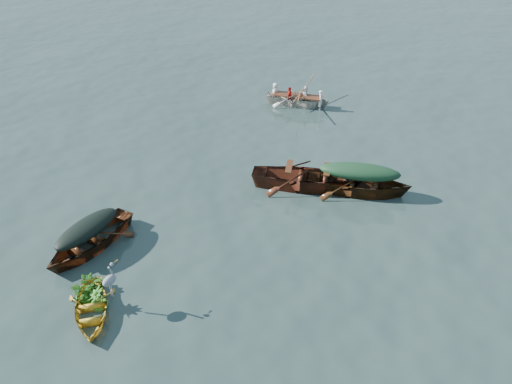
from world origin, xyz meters
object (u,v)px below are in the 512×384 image
Objects in this scene: dark_covered_boat at (91,248)px; heron at (110,285)px; rowed_boat at (297,106)px; open_wooden_boat at (307,188)px; green_tarp_boat at (357,193)px; yellow_dinghy at (92,315)px.

heron is at bearing -32.98° from dark_covered_boat.
open_wooden_boat is at bearing -164.24° from rowed_boat.
green_tarp_boat is 5.18× the size of heron.
yellow_dinghy is at bearing 144.25° from open_wooden_boat.
heron reaches higher than open_wooden_boat.
dark_covered_boat is 2.81m from heron.
open_wooden_boat is at bearing 90.00° from green_tarp_boat.
rowed_boat reaches higher than yellow_dinghy.
yellow_dinghy is at bearing 172.83° from rowed_boat.
open_wooden_boat reaches higher than dark_covered_boat.
rowed_boat is at bearing 53.48° from heron.
dark_covered_boat reaches higher than rowed_boat.
heron is (-3.01, -8.09, 0.80)m from green_tarp_boat.
open_wooden_boat is 7.67m from heron.
dark_covered_boat is 7.20m from open_wooden_boat.
yellow_dinghy is 9.16m from green_tarp_boat.
green_tarp_boat is at bearing 22.78° from yellow_dinghy.
open_wooden_boat is (-1.58, -0.60, 0.00)m from green_tarp_boat.
yellow_dinghy is at bearing -174.81° from heron.
dark_covered_boat is 8.60m from green_tarp_boat.
green_tarp_boat is at bearing -151.64° from rowed_boat.
rowed_boat is (-1.86, 14.11, 0.00)m from yellow_dinghy.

